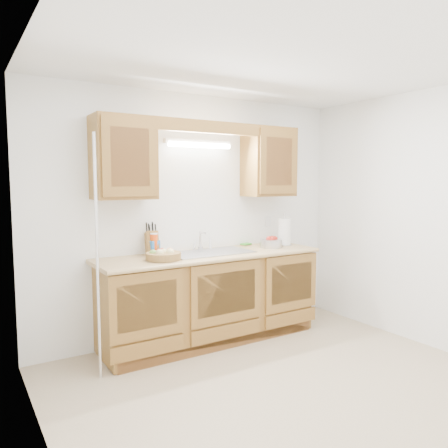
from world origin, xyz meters
TOP-DOWN VIEW (x-y plane):
  - room at (0.00, 0.00)m, footprint 3.52×3.50m
  - base_cabinets at (0.00, 1.20)m, footprint 2.20×0.60m
  - countertop at (0.00, 1.19)m, footprint 2.30×0.63m
  - upper_cabinet_left at (-0.83, 1.33)m, footprint 0.55×0.33m
  - upper_cabinet_right at (0.83, 1.33)m, footprint 0.55×0.33m
  - valance at (0.00, 1.19)m, footprint 2.20×0.05m
  - fluorescent_fixture at (0.00, 1.42)m, footprint 0.76×0.08m
  - sink at (0.00, 1.21)m, footprint 0.84×0.46m
  - wire_shelf_pole at (-1.20, 0.94)m, footprint 0.03×0.03m
  - outlet_plate at (0.95, 1.49)m, footprint 0.08×0.01m
  - fruit_basket at (-0.56, 1.10)m, footprint 0.34×0.34m
  - knife_block at (-0.54, 1.40)m, footprint 0.15×0.21m
  - orange_canister at (-0.54, 1.35)m, footprint 0.08×0.08m
  - soap_bottle at (-0.54, 1.36)m, footprint 0.12×0.12m
  - sponge at (0.60, 1.44)m, footprint 0.14×0.11m
  - paper_towel at (0.97, 1.21)m, footprint 0.17×0.17m
  - apple_bowl at (0.74, 1.16)m, footprint 0.31×0.31m

SIDE VIEW (x-z plane):
  - base_cabinets at x=0.00m, z-range 0.01..0.87m
  - sink at x=0.00m, z-range 0.65..1.01m
  - countertop at x=0.00m, z-range 0.86..0.90m
  - sponge at x=0.60m, z-range 0.90..0.92m
  - fruit_basket at x=-0.56m, z-range 0.89..1.00m
  - apple_bowl at x=0.74m, z-range 0.89..1.02m
  - wire_shelf_pole at x=-1.20m, z-range 0.00..2.00m
  - soap_bottle at x=-0.54m, z-range 0.90..1.12m
  - orange_canister at x=-0.54m, z-range 0.90..1.12m
  - knife_block at x=-0.54m, z-range 0.85..1.18m
  - paper_towel at x=0.97m, z-range 0.87..1.23m
  - outlet_plate at x=0.95m, z-range 1.09..1.21m
  - room at x=0.00m, z-range 0.00..2.50m
  - upper_cabinet_left at x=-0.83m, z-range 1.45..2.20m
  - upper_cabinet_right at x=0.83m, z-range 1.45..2.20m
  - fluorescent_fixture at x=0.00m, z-range 1.96..2.04m
  - valance at x=0.00m, z-range 2.08..2.20m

